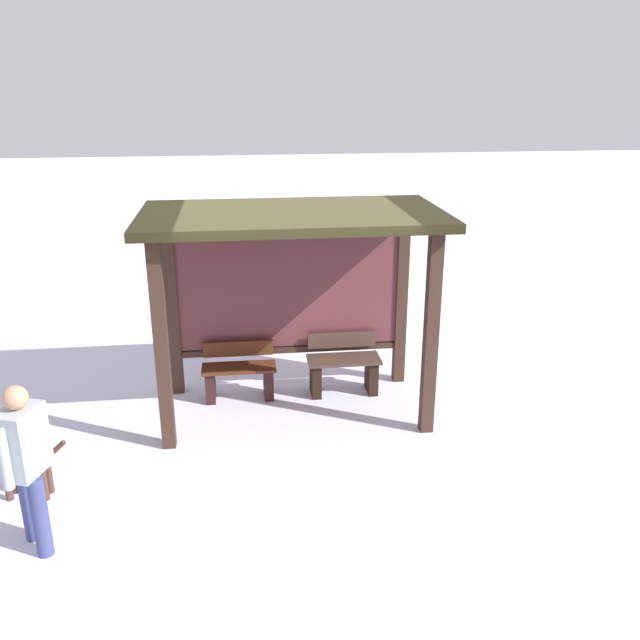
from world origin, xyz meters
name	(u,v)px	position (x,y,z in m)	size (l,w,h in m)	color
ground_plane	(295,409)	(0.00, 0.00, 0.00)	(60.00, 60.00, 0.00)	silver
bus_shelter	(291,256)	(0.00, 0.21, 1.92)	(3.42, 1.87, 2.49)	#3B261C
bench_left_inside	(239,375)	(-0.68, 0.43, 0.32)	(0.94, 0.37, 0.72)	#522715
bench_center_inside	(343,368)	(0.68, 0.43, 0.34)	(0.94, 0.41, 0.77)	#453129
person_walking	(25,457)	(-2.47, -2.31, 0.90)	(0.37, 0.58, 1.55)	#ABB7BE
dog	(20,456)	(-2.80, -1.51, 0.45)	(0.84, 0.27, 0.64)	#4F322A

